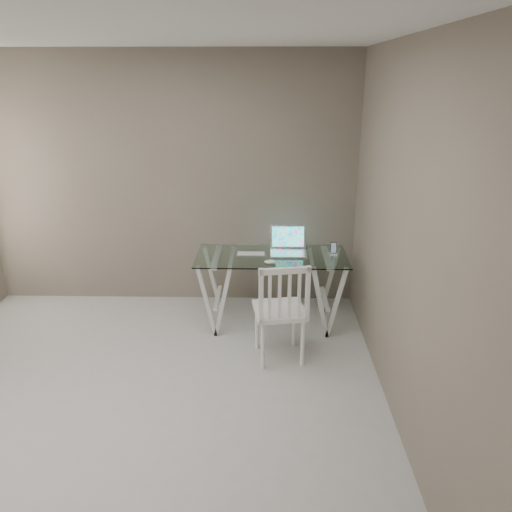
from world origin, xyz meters
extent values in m
plane|color=#ACAAA5|center=(0.00, 0.00, 0.00)|extent=(4.50, 4.50, 0.00)
cube|color=white|center=(0.00, 0.00, 2.70)|extent=(4.00, 4.50, 0.02)
cube|color=#6E6356|center=(0.00, 2.25, 1.35)|extent=(4.00, 0.02, 2.70)
cube|color=#6E6356|center=(2.00, 0.00, 1.35)|extent=(0.02, 4.50, 2.70)
cube|color=silver|center=(1.09, 1.64, 0.74)|extent=(1.50, 0.70, 0.01)
cube|color=silver|center=(0.54, 1.64, 0.36)|extent=(0.24, 0.62, 0.72)
cube|color=silver|center=(1.64, 1.64, 0.36)|extent=(0.24, 0.62, 0.72)
cube|color=white|center=(1.15, 0.97, 0.47)|extent=(0.50, 0.50, 0.04)
cylinder|color=white|center=(1.01, 0.77, 0.22)|extent=(0.04, 0.04, 0.45)
cylinder|color=white|center=(1.36, 0.82, 0.22)|extent=(0.04, 0.04, 0.45)
cylinder|color=white|center=(0.95, 1.12, 0.22)|extent=(0.04, 0.04, 0.45)
cylinder|color=white|center=(1.30, 1.17, 0.22)|extent=(0.04, 0.04, 0.45)
cube|color=white|center=(1.19, 0.77, 0.71)|extent=(0.44, 0.10, 0.49)
cube|color=silver|center=(1.25, 1.69, 0.75)|extent=(0.36, 0.25, 0.02)
cube|color=#19D899|center=(1.25, 1.85, 0.88)|extent=(0.36, 0.09, 0.23)
cube|color=silver|center=(0.88, 1.67, 0.75)|extent=(0.29, 0.13, 0.01)
ellipsoid|color=white|center=(1.07, 1.41, 0.76)|extent=(0.12, 0.07, 0.04)
cube|color=white|center=(1.70, 1.67, 0.75)|extent=(0.07, 0.07, 0.02)
cube|color=black|center=(1.70, 1.68, 0.82)|extent=(0.06, 0.03, 0.12)
camera|label=1|loc=(1.03, -3.03, 2.44)|focal=35.00mm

